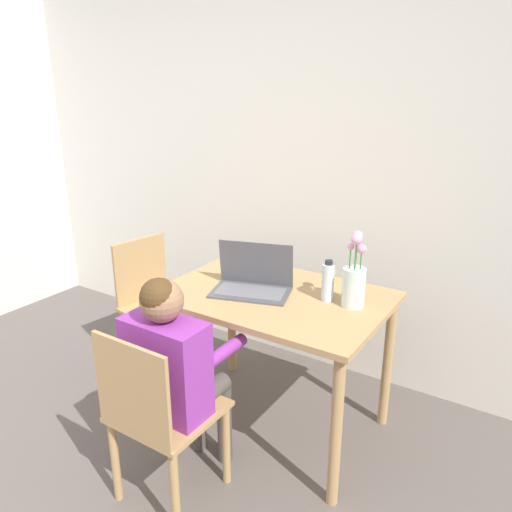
{
  "coord_description": "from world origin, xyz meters",
  "views": [
    {
      "loc": [
        1.43,
        -0.46,
        1.73
      ],
      "look_at": [
        0.19,
        1.47,
        0.94
      ],
      "focal_mm": 35.0,
      "sensor_mm": 36.0,
      "label": 1
    }
  ],
  "objects_px": {
    "chair_spare": "(155,303)",
    "flower_vase": "(354,280)",
    "chair_occupied": "(158,416)",
    "person_seated": "(174,361)",
    "water_bottle": "(328,282)",
    "laptop": "(253,280)"
  },
  "relations": [
    {
      "from": "chair_occupied",
      "to": "flower_vase",
      "type": "relative_size",
      "value": 2.33
    },
    {
      "from": "person_seated",
      "to": "laptop",
      "type": "xyz_separation_m",
      "value": [
        0.02,
        0.58,
        0.18
      ]
    },
    {
      "from": "chair_spare",
      "to": "flower_vase",
      "type": "bearing_deg",
      "value": -82.95
    },
    {
      "from": "flower_vase",
      "to": "water_bottle",
      "type": "relative_size",
      "value": 1.76
    },
    {
      "from": "chair_occupied",
      "to": "person_seated",
      "type": "distance_m",
      "value": 0.23
    },
    {
      "from": "person_seated",
      "to": "water_bottle",
      "type": "relative_size",
      "value": 5.09
    },
    {
      "from": "chair_occupied",
      "to": "water_bottle",
      "type": "relative_size",
      "value": 4.11
    },
    {
      "from": "chair_spare",
      "to": "water_bottle",
      "type": "relative_size",
      "value": 4.11
    },
    {
      "from": "chair_occupied",
      "to": "person_seated",
      "type": "bearing_deg",
      "value": -90.0
    },
    {
      "from": "person_seated",
      "to": "water_bottle",
      "type": "xyz_separation_m",
      "value": [
        0.38,
        0.66,
        0.22
      ]
    },
    {
      "from": "laptop",
      "to": "water_bottle",
      "type": "height_order",
      "value": "laptop"
    },
    {
      "from": "person_seated",
      "to": "flower_vase",
      "type": "bearing_deg",
      "value": -126.87
    },
    {
      "from": "laptop",
      "to": "water_bottle",
      "type": "xyz_separation_m",
      "value": [
        0.36,
        0.09,
        0.04
      ]
    },
    {
      "from": "person_seated",
      "to": "water_bottle",
      "type": "distance_m",
      "value": 0.8
    },
    {
      "from": "chair_occupied",
      "to": "chair_spare",
      "type": "xyz_separation_m",
      "value": [
        -0.8,
        0.82,
        0.0
      ]
    },
    {
      "from": "chair_occupied",
      "to": "chair_spare",
      "type": "height_order",
      "value": "same"
    },
    {
      "from": "person_seated",
      "to": "laptop",
      "type": "bearing_deg",
      "value": -91.68
    },
    {
      "from": "chair_spare",
      "to": "person_seated",
      "type": "bearing_deg",
      "value": -123.01
    },
    {
      "from": "laptop",
      "to": "chair_occupied",
      "type": "bearing_deg",
      "value": -109.05
    },
    {
      "from": "person_seated",
      "to": "laptop",
      "type": "distance_m",
      "value": 0.6
    },
    {
      "from": "laptop",
      "to": "flower_vase",
      "type": "bearing_deg",
      "value": -6.33
    },
    {
      "from": "laptop",
      "to": "flower_vase",
      "type": "distance_m",
      "value": 0.5
    }
  ]
}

